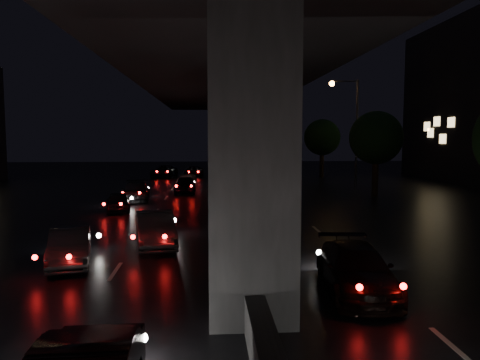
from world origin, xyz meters
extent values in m
plane|color=black|center=(0.00, 0.00, 0.00)|extent=(120.00, 120.00, 0.00)
cube|color=#303032|center=(0.00, -10.00, 4.00)|extent=(2.00, 2.00, 8.00)
cube|color=#303032|center=(0.00, 5.00, 4.00)|extent=(2.00, 2.00, 8.00)
cube|color=#303032|center=(0.00, 20.00, 4.00)|extent=(2.00, 2.00, 8.00)
cube|color=#303032|center=(0.00, 35.00, 4.00)|extent=(2.00, 2.00, 8.00)
cube|color=black|center=(0.00, 5.00, 8.75)|extent=(12.00, 80.00, 1.50)
cube|color=#303032|center=(-5.80, 5.00, 10.00)|extent=(0.40, 80.00, 1.00)
cube|color=#303032|center=(5.80, 5.00, 10.00)|extent=(0.40, 80.00, 1.00)
cube|color=#303032|center=(0.00, 5.00, 0.42)|extent=(0.45, 70.00, 0.85)
cylinder|color=black|center=(11.00, 12.00, 1.40)|extent=(0.44, 0.44, 2.80)
sphere|color=black|center=(11.00, 12.00, 4.22)|extent=(3.80, 3.80, 3.80)
cylinder|color=black|center=(11.00, 28.00, 1.40)|extent=(0.44, 0.44, 2.80)
sphere|color=black|center=(11.00, 28.00, 4.22)|extent=(3.80, 3.80, 3.80)
cylinder|color=#2D2D33|center=(11.50, 18.00, 4.50)|extent=(0.18, 0.18, 9.00)
cube|color=#2D2D33|center=(10.40, 18.00, 8.90)|extent=(2.40, 0.10, 0.10)
sphere|color=orange|center=(9.30, 18.00, 8.70)|extent=(0.44, 0.44, 0.44)
imported|color=black|center=(3.08, -8.42, 0.64)|extent=(2.19, 4.54, 1.28)
imported|color=black|center=(-5.68, -5.03, 0.60)|extent=(2.04, 3.83, 1.20)
imported|color=black|center=(-3.10, -2.53, 0.66)|extent=(2.10, 4.22, 1.33)
imported|color=black|center=(-6.22, 6.31, 0.55)|extent=(1.90, 3.40, 1.09)
imported|color=black|center=(-5.90, 10.79, 0.63)|extent=(2.17, 4.49, 1.26)
imported|color=black|center=(-2.78, 14.55, 0.65)|extent=(1.53, 3.79, 1.29)
imported|color=#4D4843|center=(-2.89, 18.95, 0.54)|extent=(1.66, 3.42, 1.08)
imported|color=black|center=(-2.55, 28.91, 0.57)|extent=(2.02, 4.15, 1.14)
imported|color=black|center=(-5.70, 28.72, 0.64)|extent=(2.78, 4.85, 1.28)
camera|label=1|loc=(-0.99, -20.86, 4.31)|focal=35.00mm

